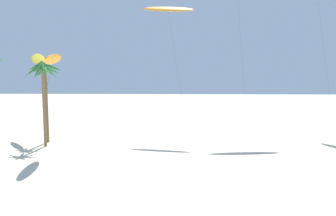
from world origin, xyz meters
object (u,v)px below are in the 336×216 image
Objects in this scene: palm_tree_1 at (46,78)px; flying_kite_0 at (53,59)px; flying_kite_4 at (168,9)px; palm_tree_2 at (43,74)px; flying_kite_1 at (38,59)px.

flying_kite_0 is at bearing -59.66° from palm_tree_1.
flying_kite_4 is at bearing 19.22° from palm_tree_1.
flying_kite_4 is at bearing 27.95° from palm_tree_2.
flying_kite_0 is (3.70, -6.33, 1.97)m from palm_tree_1.
flying_kite_4 reaches higher than palm_tree_2.
flying_kite_4 is at bearing 45.47° from flying_kite_0.
flying_kite_1 is at bearing 119.01° from palm_tree_2.
flying_kite_0 reaches higher than palm_tree_2.
flying_kite_4 reaches higher than flying_kite_0.
flying_kite_0 reaches higher than palm_tree_1.
flying_kite_4 is (17.49, 2.03, 6.84)m from flying_kite_1.
palm_tree_1 is 0.90× the size of flying_kite_0.
flying_kite_4 is (15.11, 5.27, 9.39)m from palm_tree_1.
flying_kite_4 is at bearing 6.63° from flying_kite_1.
flying_kite_1 is at bearing 122.46° from flying_kite_0.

